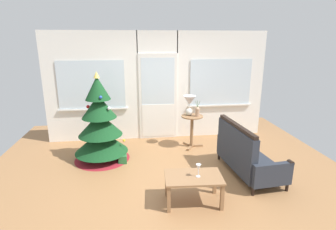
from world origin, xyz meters
TOP-DOWN VIEW (x-y plane):
  - ground_plane at (0.00, 0.00)m, footprint 6.76×6.76m
  - back_wall_with_door at (0.00, 2.08)m, footprint 5.20×0.14m
  - christmas_tree at (-1.25, 0.96)m, footprint 1.11×1.11m
  - settee_sofa at (1.36, -0.02)m, footprint 0.84×1.52m
  - side_table at (0.69, 1.35)m, footprint 0.50×0.48m
  - table_lamp at (0.63, 1.39)m, footprint 0.28×0.28m
  - flower_vase at (0.79, 1.29)m, footprint 0.11×0.10m
  - coffee_table at (0.26, -0.76)m, footprint 0.87×0.57m
  - wine_glass at (0.32, -0.78)m, footprint 0.08×0.08m
  - gift_box at (-0.83, 0.71)m, footprint 0.16×0.15m

SIDE VIEW (x-z plane):
  - ground_plane at x=0.00m, z-range 0.00..0.00m
  - gift_box at x=-0.83m, z-range 0.00..0.16m
  - coffee_table at x=0.26m, z-range 0.15..0.58m
  - settee_sofa at x=1.36m, z-range -0.10..0.86m
  - side_table at x=0.69m, z-range 0.15..0.89m
  - wine_glass at x=0.32m, z-range 0.48..0.67m
  - christmas_tree at x=-1.25m, z-range -0.23..1.55m
  - flower_vase at x=0.79m, z-range 0.68..1.03m
  - table_lamp at x=0.63m, z-range 0.80..1.24m
  - back_wall_with_door at x=0.00m, z-range 0.00..2.55m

